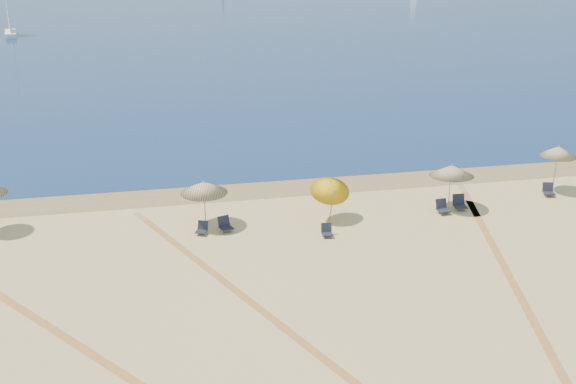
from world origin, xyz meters
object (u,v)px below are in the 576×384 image
Objects in this scene: umbrella_4 at (452,171)px; sailboat_2 at (8,17)px; umbrella_3 at (330,187)px; chair_6 at (442,207)px; umbrella_2 at (204,187)px; chair_7 at (459,203)px; umbrella_5 at (558,151)px; chair_4 at (225,225)px; chair_5 at (327,231)px; chair_3 at (202,228)px; chair_8 at (548,190)px.

sailboat_2 reaches higher than umbrella_4.
sailboat_2 is (-25.35, 64.23, 0.58)m from umbrella_3.
sailboat_2 reaches higher than chair_6.
sailboat_2 reaches higher than umbrella_2.
chair_7 is at bearing -1.91° from umbrella_2.
umbrella_5 is 73.50m from sailboat_2.
chair_4 reaches higher than chair_5.
umbrella_4 is 6.60m from umbrella_5.
umbrella_5 reaches higher than chair_7.
umbrella_4 is 11.65m from chair_4.
chair_5 is 6.54m from chair_6.
umbrella_5 is at bearing -68.43° from sailboat_2.
umbrella_5 reaches higher than chair_5.
umbrella_2 is 0.89× the size of umbrella_5.
umbrella_2 is 1.94m from chair_3.
umbrella_4 is 3.25× the size of chair_3.
chair_3 is (-19.10, -1.79, -2.00)m from umbrella_5.
umbrella_2 is 0.97× the size of umbrella_4.
sailboat_2 is (-20.18, 64.46, 2.02)m from chair_4.
chair_6 is at bearing -157.49° from chair_8.
umbrella_5 is at bearing 9.74° from umbrella_4.
umbrella_4 is at bearing -0.93° from umbrella_2.
chair_4 is 11.98m from chair_7.
chair_7 is at bearing -167.44° from umbrella_5.
umbrella_5 is at bearing 17.95° from chair_5.
chair_7 is 5.52m from chair_8.
umbrella_3 reaches higher than chair_6.
umbrella_4 is 3.13× the size of chair_7.
chair_7 is (6.82, 0.08, -1.42)m from umbrella_3.
umbrella_4 is 3.14× the size of chair_8.
umbrella_2 is 3.17× the size of chair_3.
chair_5 is 7.63m from chair_7.
umbrella_3 is 2.98× the size of chair_4.
chair_3 is 13.08m from chair_7.
sailboat_2 is at bearing 120.23° from chair_7.
chair_3 is 1.01× the size of chair_6.
umbrella_4 is at bearing 21.23° from chair_5.
chair_5 is (-13.44, -3.18, -2.00)m from umbrella_5.
umbrella_4 is 2.94× the size of chair_4.
umbrella_4 reaches higher than umbrella_2.
chair_5 is at bearing -171.75° from chair_6.
chair_5 is (4.57, -1.53, -0.04)m from chair_4.
chair_7 is 0.10× the size of sailboat_2.
chair_4 is at bearing -40.70° from umbrella_2.
umbrella_3 is at bearing -163.10° from chair_8.
chair_4 is at bearing -177.44° from umbrella_3.
umbrella_3 is at bearing -78.20° from sailboat_2.
umbrella_2 reaches higher than chair_4.
chair_4 is 1.06× the size of chair_7.
umbrella_5 is at bearing -12.33° from chair_4.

